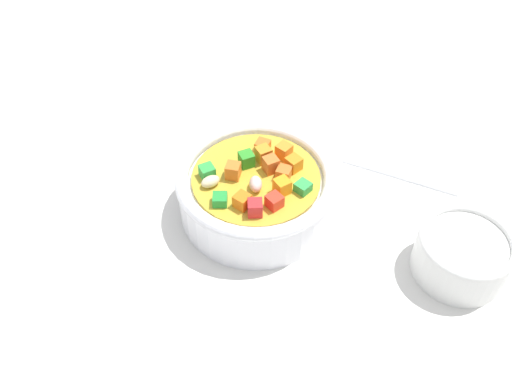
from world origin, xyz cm
name	(u,v)px	position (x,y,z in cm)	size (l,w,h in cm)	color
ground_plane	(256,216)	(0.00, 0.00, -1.00)	(140.00, 140.00, 2.00)	silver
soup_bowl_main	(256,190)	(-0.01, 0.01, 2.98)	(15.75, 15.75, 6.37)	white
spoon	(331,154)	(-8.20, -8.06, 0.44)	(19.62, 9.67, 1.03)	silver
side_bowl_small	(462,254)	(-18.86, 7.12, 2.37)	(8.62, 8.62, 4.61)	white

